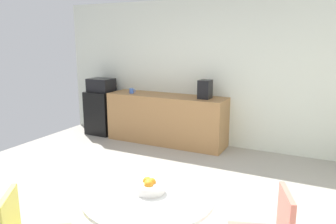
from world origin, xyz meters
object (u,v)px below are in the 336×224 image
at_px(round_table, 149,213).
at_px(mug_white, 132,91).
at_px(fruit_bowl, 150,187).
at_px(coffee_maker, 205,89).
at_px(microwave, 101,85).
at_px(mini_fridge, 102,112).

xyz_separation_m(round_table, mug_white, (-2.19, 3.21, 0.35)).
height_order(round_table, fruit_bowl, fruit_bowl).
distance_m(round_table, coffee_maker, 3.42).
distance_m(microwave, fruit_bowl, 4.42).
bearing_deg(fruit_bowl, mug_white, 124.44).
bearing_deg(fruit_bowl, microwave, 132.16).
bearing_deg(fruit_bowl, round_table, -71.48).
relative_size(microwave, fruit_bowl, 2.12).
height_order(mug_white, coffee_maker, coffee_maker).
relative_size(mini_fridge, coffee_maker, 2.72).
bearing_deg(coffee_maker, fruit_bowl, -77.16).
relative_size(mini_fridge, microwave, 1.81).
xyz_separation_m(microwave, coffee_maker, (2.22, 0.00, 0.06)).
distance_m(mini_fridge, microwave, 0.57).
bearing_deg(mug_white, fruit_bowl, -55.56).
bearing_deg(mug_white, mini_fridge, 173.10).
xyz_separation_m(microwave, fruit_bowl, (2.96, -3.27, -0.20)).
height_order(microwave, round_table, microwave).
height_order(mini_fridge, mug_white, mug_white).
bearing_deg(mini_fridge, round_table, -48.02).
height_order(fruit_bowl, coffee_maker, coffee_maker).
bearing_deg(mini_fridge, mug_white, -6.90).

